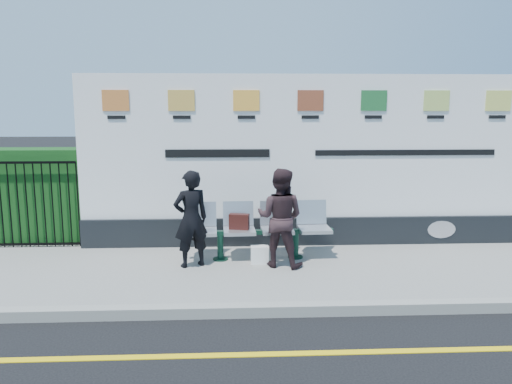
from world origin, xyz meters
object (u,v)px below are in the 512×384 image
woman_left (191,219)px  bench (258,244)px  woman_right (280,218)px  billboard (308,172)px

woman_left → bench: bearing=173.8°
bench → woman_left: bearing=-164.8°
woman_left → woman_right: bearing=154.8°
bench → woman_left: 1.21m
woman_left → woman_right: size_ratio=0.98×
bench → woman_left: size_ratio=1.56×
bench → woman_left: woman_left is taller
billboard → bench: billboard is taller
bench → woman_right: size_ratio=1.54×
bench → billboard: bearing=40.7°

